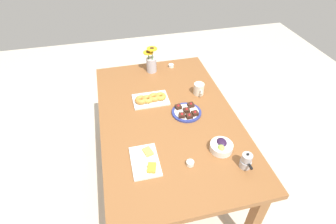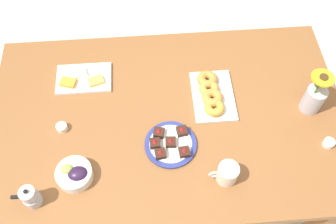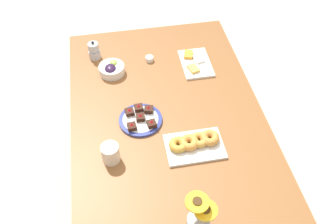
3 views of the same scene
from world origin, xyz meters
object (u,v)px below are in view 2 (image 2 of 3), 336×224
(jam_cup_honey, at_px, (62,127))
(flower_vase, at_px, (314,96))
(cheese_platter, at_px, (83,79))
(moka_pot, at_px, (30,197))
(dessert_plate, at_px, (171,144))
(grape_bowl, at_px, (75,174))
(coffee_mug, at_px, (227,173))
(jam_cup_berry, at_px, (329,143))
(croissant_platter, at_px, (211,94))
(dining_table, at_px, (168,126))

(jam_cup_honey, height_order, flower_vase, flower_vase)
(cheese_platter, distance_m, moka_pot, 0.61)
(moka_pot, bearing_deg, dessert_plate, -159.98)
(grape_bowl, distance_m, dessert_plate, 0.42)
(coffee_mug, height_order, cheese_platter, coffee_mug)
(grape_bowl, bearing_deg, jam_cup_berry, -176.57)
(dessert_plate, bearing_deg, croissant_platter, -131.25)
(coffee_mug, xyz_separation_m, flower_vase, (-0.43, -0.31, 0.04))
(croissant_platter, xyz_separation_m, flower_vase, (-0.44, 0.09, 0.06))
(jam_cup_berry, bearing_deg, jam_cup_honey, -8.25)
(croissant_platter, height_order, jam_cup_berry, croissant_platter)
(dining_table, bearing_deg, croissant_platter, -156.03)
(moka_pot, bearing_deg, grape_bowl, -150.70)
(dining_table, height_order, coffee_mug, coffee_mug)
(croissant_platter, distance_m, jam_cup_berry, 0.55)
(coffee_mug, relative_size, jam_cup_honey, 2.49)
(dining_table, bearing_deg, cheese_platter, -31.33)
(croissant_platter, xyz_separation_m, jam_cup_berry, (-0.47, 0.29, -0.01))
(dining_table, xyz_separation_m, coffee_mug, (-0.21, 0.31, 0.13))
(jam_cup_honey, distance_m, moka_pot, 0.33)
(cheese_platter, height_order, jam_cup_honey, cheese_platter)
(flower_vase, relative_size, moka_pot, 2.05)
(jam_cup_honey, relative_size, moka_pot, 0.40)
(dessert_plate, xyz_separation_m, moka_pot, (0.56, 0.20, 0.04))
(grape_bowl, distance_m, flower_vase, 1.08)
(dessert_plate, bearing_deg, flower_vase, -167.14)
(jam_cup_honey, height_order, dessert_plate, dessert_plate)
(grape_bowl, bearing_deg, dessert_plate, -164.07)
(dining_table, distance_m, cheese_platter, 0.46)
(coffee_mug, height_order, jam_cup_berry, coffee_mug)
(croissant_platter, bearing_deg, jam_cup_honey, 10.00)
(grape_bowl, xyz_separation_m, dessert_plate, (-0.40, -0.11, -0.02))
(grape_bowl, height_order, croissant_platter, grape_bowl)
(coffee_mug, height_order, grape_bowl, coffee_mug)
(croissant_platter, relative_size, flower_vase, 1.17)
(jam_cup_berry, xyz_separation_m, dessert_plate, (0.67, -0.05, -0.00))
(cheese_platter, height_order, moka_pot, moka_pot)
(jam_cup_berry, height_order, flower_vase, flower_vase)
(croissant_platter, xyz_separation_m, moka_pot, (0.77, 0.44, 0.03))
(grape_bowl, distance_m, croissant_platter, 0.70)
(dining_table, bearing_deg, jam_cup_honey, 3.29)
(croissant_platter, bearing_deg, flower_vase, 168.46)
(coffee_mug, distance_m, jam_cup_berry, 0.48)
(flower_vase, height_order, moka_pot, flower_vase)
(jam_cup_honey, height_order, moka_pot, moka_pot)
(jam_cup_honey, distance_m, dessert_plate, 0.48)
(croissant_platter, bearing_deg, jam_cup_berry, 148.59)
(jam_cup_honey, bearing_deg, croissant_platter, -170.00)
(coffee_mug, xyz_separation_m, jam_cup_honey, (0.68, -0.28, -0.03))
(jam_cup_honey, bearing_deg, grape_bowl, 107.18)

